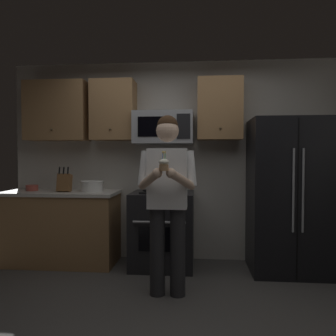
{
  "coord_description": "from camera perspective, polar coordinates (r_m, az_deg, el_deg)",
  "views": [
    {
      "loc": [
        0.29,
        -2.72,
        1.37
      ],
      "look_at": [
        -0.01,
        0.51,
        1.25
      ],
      "focal_mm": 35.86,
      "sensor_mm": 36.0,
      "label": 1
    }
  ],
  "objects": [
    {
      "name": "bowl_small_colored",
      "position": [
        4.66,
        -22.11,
        -3.12
      ],
      "size": [
        0.16,
        0.16,
        0.07
      ],
      "color": "#B24C3F",
      "rests_on": "counter_left"
    },
    {
      "name": "ground_plane",
      "position": [
        3.06,
        -0.85,
        -24.47
      ],
      "size": [
        6.0,
        6.0,
        0.0
      ],
      "primitive_type": "plane",
      "color": "#474442"
    },
    {
      "name": "cupcake",
      "position": [
        2.91,
        -0.71,
        0.61
      ],
      "size": [
        0.09,
        0.09,
        0.17
      ],
      "color": "#A87F56"
    },
    {
      "name": "refrigerator",
      "position": [
        4.2,
        19.84,
        -4.44
      ],
      "size": [
        0.9,
        0.75,
        1.8
      ],
      "color": "black",
      "rests_on": "ground"
    },
    {
      "name": "knife_block",
      "position": [
        4.4,
        -17.2,
        -2.38
      ],
      "size": [
        0.16,
        0.15,
        0.32
      ],
      "color": "brown",
      "rests_on": "counter_left"
    },
    {
      "name": "wall_back",
      "position": [
        4.48,
        1.5,
        1.2
      ],
      "size": [
        4.4,
        0.1,
        2.6
      ],
      "primitive_type": "cube",
      "color": "beige",
      "rests_on": "ground"
    },
    {
      "name": "person",
      "position": [
        3.26,
        -0.11,
        -4.49
      ],
      "size": [
        0.6,
        0.48,
        1.76
      ],
      "color": "#262628",
      "rests_on": "ground"
    },
    {
      "name": "oven_range",
      "position": [
        4.2,
        -0.94,
        -10.38
      ],
      "size": [
        0.76,
        0.7,
        0.93
      ],
      "color": "black",
      "rests_on": "ground"
    },
    {
      "name": "microwave",
      "position": [
        4.24,
        -0.77,
        6.84
      ],
      "size": [
        0.74,
        0.41,
        0.4
      ],
      "color": "#9EA0A5"
    },
    {
      "name": "cabinet_row_upper",
      "position": [
        4.41,
        -8.26,
        9.63
      ],
      "size": [
        2.78,
        0.36,
        0.76
      ],
      "color": "#9E7247"
    },
    {
      "name": "bowl_large_white",
      "position": [
        4.33,
        -12.81,
        -2.98
      ],
      "size": [
        0.29,
        0.29,
        0.13
      ],
      "color": "white",
      "rests_on": "counter_left"
    },
    {
      "name": "counter_left",
      "position": [
        4.55,
        -17.66,
        -9.52
      ],
      "size": [
        1.44,
        0.66,
        0.92
      ],
      "color": "#9E7247",
      "rests_on": "ground"
    }
  ]
}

